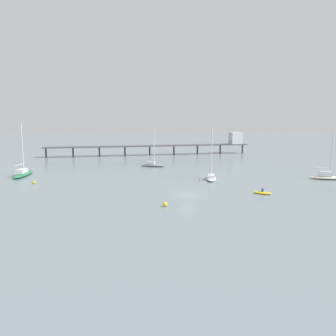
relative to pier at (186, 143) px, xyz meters
name	(u,v)px	position (x,y,z in m)	size (l,w,h in m)	color
ground_plane	(187,195)	(-12.39, -59.48, -3.97)	(400.00, 400.00, 0.00)	gray
pier	(186,143)	(0.00, 0.00, 0.00)	(67.71, 6.54, 7.31)	#4C4C51
sailboat_green	(23,173)	(-44.13, -35.72, -3.23)	(3.55, 9.87, 11.75)	#287F4C
sailboat_gray	(153,164)	(-14.36, -26.18, -3.30)	(6.79, 4.00, 10.38)	gray
sailboat_cream	(328,176)	(19.50, -49.92, -3.30)	(7.68, 4.76, 9.47)	beige
sailboat_white	(211,177)	(-4.49, -46.25, -3.35)	(3.79, 7.37, 10.79)	white
dinghy_yellow	(262,193)	(0.43, -60.48, -3.77)	(3.29, 3.09, 1.14)	yellow
mooring_buoy_outer	(34,182)	(-39.81, -45.29, -3.67)	(0.59, 0.59, 0.59)	yellow
mooring_buoy_mid	(165,204)	(-17.17, -66.18, -3.62)	(0.69, 0.69, 0.69)	yellow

